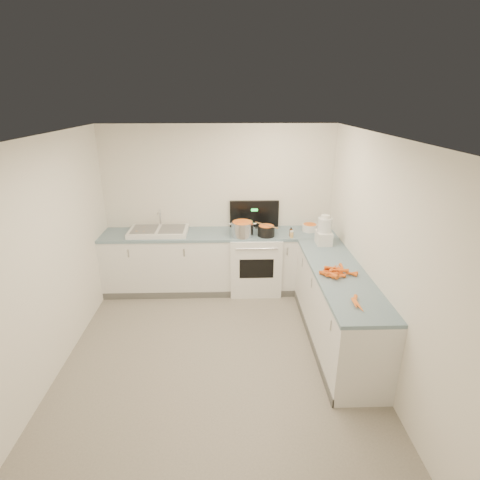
{
  "coord_description": "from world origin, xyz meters",
  "views": [
    {
      "loc": [
        0.15,
        -3.6,
        2.85
      ],
      "look_at": [
        0.3,
        1.1,
        1.05
      ],
      "focal_mm": 28.0,
      "sensor_mm": 36.0,
      "label": 1
    }
  ],
  "objects_px": {
    "sink": "(159,231)",
    "steel_pot": "(242,230)",
    "mixing_bowl": "(310,228)",
    "black_pot": "(266,231)",
    "extract_bottle": "(291,233)",
    "food_processor": "(324,232)",
    "spice_jar": "(292,235)",
    "stove": "(255,261)"
  },
  "relations": [
    {
      "from": "mixing_bowl",
      "to": "stove",
      "type": "bearing_deg",
      "value": -175.79
    },
    {
      "from": "sink",
      "to": "mixing_bowl",
      "type": "xyz_separation_m",
      "value": [
        2.28,
        0.05,
        0.02
      ]
    },
    {
      "from": "mixing_bowl",
      "to": "extract_bottle",
      "type": "distance_m",
      "value": 0.39
    },
    {
      "from": "stove",
      "to": "black_pot",
      "type": "relative_size",
      "value": 5.53
    },
    {
      "from": "stove",
      "to": "mixing_bowl",
      "type": "distance_m",
      "value": 0.98
    },
    {
      "from": "extract_bottle",
      "to": "sink",
      "type": "bearing_deg",
      "value": 174.85
    },
    {
      "from": "steel_pot",
      "to": "spice_jar",
      "type": "relative_size",
      "value": 3.65
    },
    {
      "from": "mixing_bowl",
      "to": "food_processor",
      "type": "height_order",
      "value": "food_processor"
    },
    {
      "from": "sink",
      "to": "spice_jar",
      "type": "height_order",
      "value": "sink"
    },
    {
      "from": "sink",
      "to": "steel_pot",
      "type": "bearing_deg",
      "value": -6.77
    },
    {
      "from": "black_pot",
      "to": "food_processor",
      "type": "height_order",
      "value": "food_processor"
    },
    {
      "from": "black_pot",
      "to": "food_processor",
      "type": "xyz_separation_m",
      "value": [
        0.76,
        -0.35,
        0.11
      ]
    },
    {
      "from": "stove",
      "to": "steel_pot",
      "type": "distance_m",
      "value": 0.61
    },
    {
      "from": "extract_bottle",
      "to": "spice_jar",
      "type": "relative_size",
      "value": 1.24
    },
    {
      "from": "spice_jar",
      "to": "mixing_bowl",
      "type": "bearing_deg",
      "value": 41.67
    },
    {
      "from": "extract_bottle",
      "to": "food_processor",
      "type": "height_order",
      "value": "food_processor"
    },
    {
      "from": "stove",
      "to": "extract_bottle",
      "type": "relative_size",
      "value": 12.33
    },
    {
      "from": "food_processor",
      "to": "sink",
      "type": "bearing_deg",
      "value": 168.07
    },
    {
      "from": "stove",
      "to": "food_processor",
      "type": "relative_size",
      "value": 3.26
    },
    {
      "from": "sink",
      "to": "steel_pot",
      "type": "distance_m",
      "value": 1.26
    },
    {
      "from": "spice_jar",
      "to": "food_processor",
      "type": "relative_size",
      "value": 0.21
    },
    {
      "from": "stove",
      "to": "food_processor",
      "type": "height_order",
      "value": "stove"
    },
    {
      "from": "stove",
      "to": "sink",
      "type": "xyz_separation_m",
      "value": [
        -1.45,
        0.02,
        0.5
      ]
    },
    {
      "from": "sink",
      "to": "steel_pot",
      "type": "xyz_separation_m",
      "value": [
        1.25,
        -0.15,
        0.06
      ]
    },
    {
      "from": "mixing_bowl",
      "to": "food_processor",
      "type": "xyz_separation_m",
      "value": [
        0.08,
        -0.55,
        0.13
      ]
    },
    {
      "from": "sink",
      "to": "mixing_bowl",
      "type": "height_order",
      "value": "sink"
    },
    {
      "from": "black_pot",
      "to": "sink",
      "type": "bearing_deg",
      "value": 174.49
    },
    {
      "from": "steel_pot",
      "to": "sink",
      "type": "bearing_deg",
      "value": 173.23
    },
    {
      "from": "stove",
      "to": "spice_jar",
      "type": "bearing_deg",
      "value": -23.64
    },
    {
      "from": "sink",
      "to": "food_processor",
      "type": "bearing_deg",
      "value": -11.93
    },
    {
      "from": "steel_pot",
      "to": "black_pot",
      "type": "bearing_deg",
      "value": -0.94
    },
    {
      "from": "steel_pot",
      "to": "food_processor",
      "type": "distance_m",
      "value": 1.17
    },
    {
      "from": "sink",
      "to": "mixing_bowl",
      "type": "distance_m",
      "value": 2.28
    },
    {
      "from": "black_pot",
      "to": "steel_pot",
      "type": "bearing_deg",
      "value": 179.06
    },
    {
      "from": "spice_jar",
      "to": "stove",
      "type": "bearing_deg",
      "value": 156.36
    },
    {
      "from": "food_processor",
      "to": "mixing_bowl",
      "type": "bearing_deg",
      "value": 98.4
    },
    {
      "from": "sink",
      "to": "food_processor",
      "type": "distance_m",
      "value": 2.42
    },
    {
      "from": "sink",
      "to": "extract_bottle",
      "type": "height_order",
      "value": "sink"
    },
    {
      "from": "spice_jar",
      "to": "black_pot",
      "type": "bearing_deg",
      "value": 166.75
    },
    {
      "from": "steel_pot",
      "to": "mixing_bowl",
      "type": "bearing_deg",
      "value": 10.65
    },
    {
      "from": "sink",
      "to": "black_pot",
      "type": "distance_m",
      "value": 1.61
    },
    {
      "from": "stove",
      "to": "black_pot",
      "type": "bearing_deg",
      "value": -43.03
    }
  ]
}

